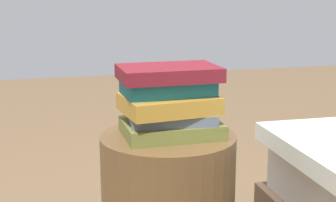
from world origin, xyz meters
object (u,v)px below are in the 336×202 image
Objects in this scene: book_olive at (171,128)px; book_teal at (168,87)px; book_maroon at (168,73)px; book_slate at (171,117)px; book_ochre at (167,104)px.

book_olive is 0.12m from book_teal.
book_maroon reaches higher than book_olive.
book_slate is 0.87× the size of book_maroon.
book_teal reaches higher than book_slate.
book_ochre reaches higher than book_slate.
book_ochre is 0.05m from book_teal.
book_maroon is at bearing 45.94° from book_olive.
book_olive is 0.08m from book_ochre.
book_ochre is 1.03× the size of book_teal.
book_slate is 0.96× the size of book_teal.
book_ochre is at bearing -1.21° from book_slate.
book_olive is at bearing -89.91° from book_slate.
book_teal is (0.01, -0.00, 0.12)m from book_olive.
book_slate is 0.04m from book_ochre.
book_olive is 1.10× the size of book_teal.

